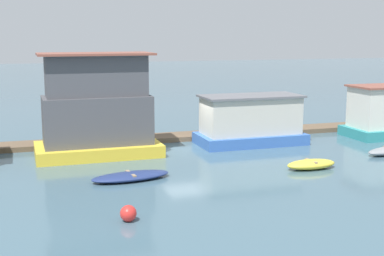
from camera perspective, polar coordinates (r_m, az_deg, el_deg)
ground_plane at (r=31.28m, az=-0.57°, el=-2.23°), size 200.00×200.00×0.00m
dock_walkway at (r=34.03m, az=-2.07°, el=-0.98°), size 42.40×1.96×0.30m
houseboat_yellow at (r=29.61m, az=-10.09°, el=1.84°), size 6.74×3.65×5.63m
houseboat_blue at (r=32.68m, az=6.26°, el=0.75°), size 6.46×3.22×2.98m
dinghy_navy at (r=24.78m, az=-6.54°, el=-5.13°), size 3.84×1.83×0.35m
dinghy_yellow at (r=27.25m, az=12.59°, el=-3.79°), size 2.64×1.20×0.47m
mooring_post_near_right at (r=35.73m, az=10.48°, el=0.16°), size 0.31×0.31×1.25m
buoy_red at (r=19.44m, az=-6.81°, el=-9.03°), size 0.60×0.60×0.60m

